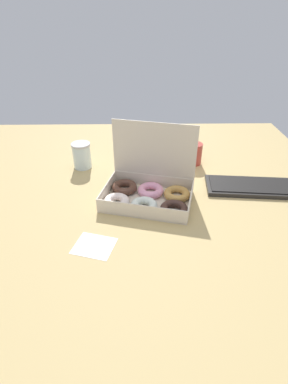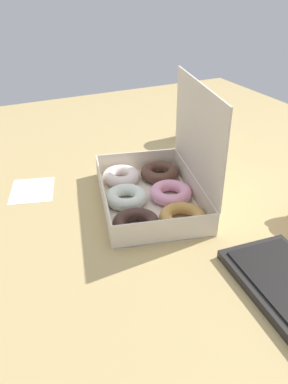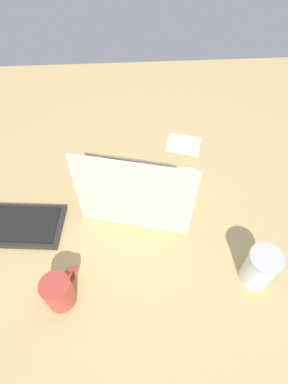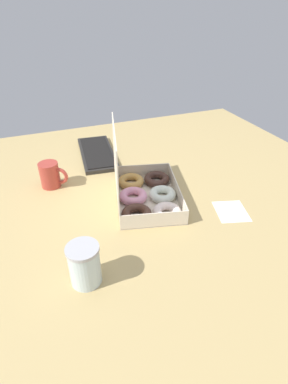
# 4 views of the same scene
# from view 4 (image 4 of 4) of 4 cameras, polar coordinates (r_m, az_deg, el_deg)

# --- Properties ---
(ground_plane) EXTENTS (1.80, 1.80, 0.02)m
(ground_plane) POSITION_cam_4_polar(r_m,az_deg,el_deg) (1.12, 1.82, -3.38)
(ground_plane) COLOR tan
(donut_box) EXTENTS (0.39, 0.31, 0.29)m
(donut_box) POSITION_cam_4_polar(r_m,az_deg,el_deg) (1.13, 0.05, 0.02)
(donut_box) COLOR beige
(donut_box) RESTS_ON ground_plane
(keyboard) EXTENTS (0.39, 0.19, 0.02)m
(keyboard) POSITION_cam_4_polar(r_m,az_deg,el_deg) (1.50, -8.92, 7.34)
(keyboard) COLOR #262422
(keyboard) RESTS_ON ground_plane
(coffee_mug) EXTENTS (0.09, 0.11, 0.10)m
(coffee_mug) POSITION_cam_4_polar(r_m,az_deg,el_deg) (1.27, -17.35, 3.18)
(coffee_mug) COLOR #AB3A30
(coffee_mug) RESTS_ON ground_plane
(glass_jar) EXTENTS (0.09, 0.09, 0.12)m
(glass_jar) POSITION_cam_4_polar(r_m,az_deg,el_deg) (0.83, -11.26, -13.39)
(glass_jar) COLOR silver
(glass_jar) RESTS_ON ground_plane
(paper_napkin) EXTENTS (0.15, 0.14, 0.00)m
(paper_napkin) POSITION_cam_4_polar(r_m,az_deg,el_deg) (1.14, 16.27, -3.53)
(paper_napkin) COLOR white
(paper_napkin) RESTS_ON ground_plane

